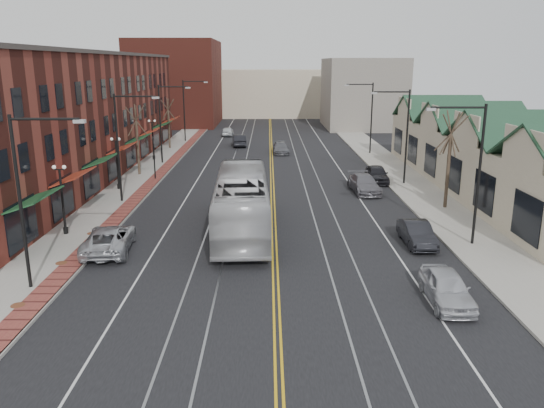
{
  "coord_description": "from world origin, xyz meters",
  "views": [
    {
      "loc": [
        -0.35,
        -23.07,
        10.29
      ],
      "look_at": [
        -0.12,
        8.01,
        2.0
      ],
      "focal_mm": 35.0,
      "sensor_mm": 36.0,
      "label": 1
    }
  ],
  "objects_px": {
    "parked_suv": "(109,239)",
    "parked_car_a": "(447,288)",
    "parked_car_b": "(417,234)",
    "parked_car_c": "(364,184)",
    "parked_car_d": "(377,174)",
    "transit_bus": "(242,202)"
  },
  "relations": [
    {
      "from": "parked_car_d",
      "to": "parked_car_a",
      "type": "bearing_deg",
      "value": -92.41
    },
    {
      "from": "transit_bus",
      "to": "parked_car_d",
      "type": "relative_size",
      "value": 3.06
    },
    {
      "from": "parked_car_b",
      "to": "parked_suv",
      "type": "bearing_deg",
      "value": -177.16
    },
    {
      "from": "parked_car_c",
      "to": "parked_car_d",
      "type": "distance_m",
      "value": 4.24
    },
    {
      "from": "transit_bus",
      "to": "parked_car_a",
      "type": "xyz_separation_m",
      "value": [
        9.5,
        -10.46,
        -1.14
      ]
    },
    {
      "from": "parked_car_b",
      "to": "parked_car_d",
      "type": "height_order",
      "value": "parked_car_d"
    },
    {
      "from": "parked_car_a",
      "to": "parked_car_b",
      "type": "bearing_deg",
      "value": 85.34
    },
    {
      "from": "transit_bus",
      "to": "parked_car_d",
      "type": "height_order",
      "value": "transit_bus"
    },
    {
      "from": "parked_suv",
      "to": "parked_car_a",
      "type": "bearing_deg",
      "value": 152.25
    },
    {
      "from": "parked_suv",
      "to": "parked_car_b",
      "type": "height_order",
      "value": "parked_suv"
    },
    {
      "from": "transit_bus",
      "to": "parked_car_a",
      "type": "height_order",
      "value": "transit_bus"
    },
    {
      "from": "parked_car_b",
      "to": "parked_car_d",
      "type": "xyz_separation_m",
      "value": [
        1.0,
        16.78,
        0.06
      ]
    },
    {
      "from": "parked_suv",
      "to": "parked_car_a",
      "type": "height_order",
      "value": "parked_suv"
    },
    {
      "from": "parked_car_a",
      "to": "parked_car_c",
      "type": "distance_m",
      "value": 20.7
    },
    {
      "from": "parked_car_b",
      "to": "parked_car_c",
      "type": "distance_m",
      "value": 12.96
    },
    {
      "from": "transit_bus",
      "to": "parked_car_b",
      "type": "bearing_deg",
      "value": 163.2
    },
    {
      "from": "transit_bus",
      "to": "parked_car_c",
      "type": "xyz_separation_m",
      "value": [
        9.5,
        10.24,
        -1.14
      ]
    },
    {
      "from": "parked_car_b",
      "to": "parked_car_a",
      "type": "bearing_deg",
      "value": -96.29
    },
    {
      "from": "parked_car_c",
      "to": "parked_car_d",
      "type": "height_order",
      "value": "parked_car_d"
    },
    {
      "from": "parked_car_b",
      "to": "parked_car_c",
      "type": "relative_size",
      "value": 0.83
    },
    {
      "from": "parked_car_a",
      "to": "parked_car_c",
      "type": "relative_size",
      "value": 0.86
    },
    {
      "from": "transit_bus",
      "to": "parked_car_b",
      "type": "distance_m",
      "value": 10.71
    }
  ]
}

